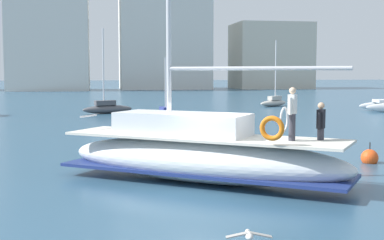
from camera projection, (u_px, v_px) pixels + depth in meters
ground_plane at (213, 185)px, 16.57m from camera, size 400.00×400.00×0.00m
main_sailboat at (200, 153)px, 17.03m from camera, size 9.21×7.52×14.27m
moored_sloop_far at (274, 102)px, 53.99m from camera, size 3.77×2.97×6.63m
moored_catamaran at (165, 115)px, 37.90m from camera, size 1.28×3.83×4.49m
moored_cutter_left at (107, 107)px, 44.79m from camera, size 4.41×2.32×7.06m
seagull at (249, 235)px, 10.81m from camera, size 0.95×0.48×0.16m
mooring_buoy at (370, 158)px, 20.58m from camera, size 0.66×0.66×0.93m
waterfront_buildings at (116, 31)px, 104.39m from camera, size 80.41×17.72×26.22m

